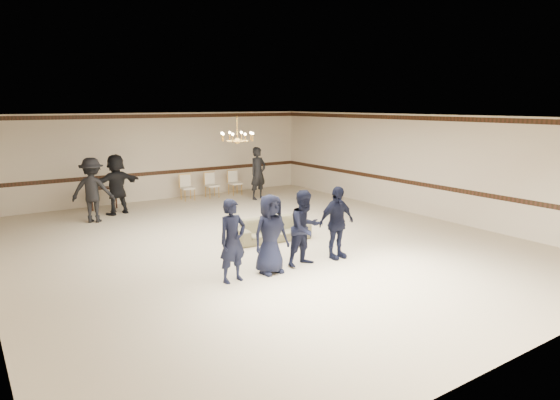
{
  "coord_description": "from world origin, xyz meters",
  "views": [
    {
      "loc": [
        -6.28,
        -10.34,
        3.51
      ],
      "look_at": [
        0.36,
        -0.5,
        1.16
      ],
      "focal_mm": 31.11,
      "sensor_mm": 36.0,
      "label": 1
    }
  ],
  "objects": [
    {
      "name": "banquet_chair_left",
      "position": [
        0.76,
        6.23,
        0.47
      ],
      "size": [
        0.49,
        0.49,
        0.94
      ],
      "primitive_type": null,
      "rotation": [
        0.0,
        0.0,
        -0.08
      ],
      "color": "#F0E5CA",
      "rests_on": "floor"
    },
    {
      "name": "boy_b",
      "position": [
        -0.97,
        -2.12,
        0.84
      ],
      "size": [
        0.84,
        0.56,
        1.69
      ],
      "primitive_type": "imported",
      "rotation": [
        0.0,
        0.0,
        0.03
      ],
      "color": "black",
      "rests_on": "floor"
    },
    {
      "name": "banquet_chair_right",
      "position": [
        2.76,
        6.23,
        0.47
      ],
      "size": [
        0.46,
        0.46,
        0.94
      ],
      "primitive_type": null,
      "rotation": [
        0.0,
        0.0,
        0.0
      ],
      "color": "#F0E5CA",
      "rests_on": "floor"
    },
    {
      "name": "boy_d",
      "position": [
        0.83,
        -2.12,
        0.84
      ],
      "size": [
        1.0,
        0.43,
        1.69
      ],
      "primitive_type": "imported",
      "rotation": [
        0.0,
        0.0,
        0.02
      ],
      "color": "black",
      "rests_on": "floor"
    },
    {
      "name": "adult_right",
      "position": [
        3.05,
        4.96,
        0.98
      ],
      "size": [
        0.79,
        0.6,
        1.95
      ],
      "primitive_type": "imported",
      "rotation": [
        0.0,
        0.0,
        0.21
      ],
      "color": "black",
      "rests_on": "floor"
    },
    {
      "name": "room",
      "position": [
        0.0,
        0.0,
        1.6
      ],
      "size": [
        12.01,
        14.01,
        3.21
      ],
      "color": "#BFB493",
      "rests_on": "ground"
    },
    {
      "name": "crown_molding",
      "position": [
        0.0,
        6.99,
        3.08
      ],
      "size": [
        12.0,
        0.02,
        0.14
      ],
      "primitive_type": "cube",
      "color": "#34190F",
      "rests_on": "wall_back"
    },
    {
      "name": "banquet_chair_mid",
      "position": [
        1.76,
        6.23,
        0.47
      ],
      "size": [
        0.46,
        0.46,
        0.94
      ],
      "primitive_type": null,
      "rotation": [
        0.0,
        0.0,
        0.01
      ],
      "color": "#F0E5CA",
      "rests_on": "floor"
    },
    {
      "name": "boy_c",
      "position": [
        -0.07,
        -2.12,
        0.84
      ],
      "size": [
        0.88,
        0.72,
        1.69
      ],
      "primitive_type": "imported",
      "rotation": [
        0.0,
        0.0,
        0.11
      ],
      "color": "black",
      "rests_on": "floor"
    },
    {
      "name": "settee",
      "position": [
        0.42,
        -0.03,
        0.29
      ],
      "size": [
        2.05,
        0.98,
        0.58
      ],
      "primitive_type": "imported",
      "rotation": [
        0.0,
        0.0,
        -0.11
      ],
      "color": "#666544",
      "rests_on": "floor"
    },
    {
      "name": "adult_mid",
      "position": [
        -2.05,
        5.36,
        0.98
      ],
      "size": [
        1.9,
        1.01,
        1.95
      ],
      "primitive_type": "imported",
      "rotation": [
        0.0,
        0.0,
        3.4
      ],
      "color": "black",
      "rests_on": "floor"
    },
    {
      "name": "chandelier",
      "position": [
        0.0,
        1.0,
        2.88
      ],
      "size": [
        0.94,
        0.94,
        0.89
      ],
      "primitive_type": null,
      "color": "gold",
      "rests_on": "ceiling"
    },
    {
      "name": "adult_left",
      "position": [
        -2.95,
        4.66,
        0.98
      ],
      "size": [
        1.46,
        1.26,
        1.95
      ],
      "primitive_type": "imported",
      "rotation": [
        0.0,
        0.0,
        2.62
      ],
      "color": "black",
      "rests_on": "floor"
    },
    {
      "name": "console_table",
      "position": [
        -2.24,
        6.43,
        0.37
      ],
      "size": [
        0.92,
        0.46,
        0.75
      ],
      "primitive_type": "cube",
      "rotation": [
        0.0,
        0.0,
        -0.1
      ],
      "color": "#321A10",
      "rests_on": "floor"
    },
    {
      "name": "boy_a",
      "position": [
        -1.87,
        -2.12,
        0.84
      ],
      "size": [
        0.66,
        0.48,
        1.69
      ],
      "primitive_type": "imported",
      "rotation": [
        0.0,
        0.0,
        0.13
      ],
      "color": "black",
      "rests_on": "floor"
    },
    {
      "name": "chair_rail",
      "position": [
        0.0,
        6.99,
        1.0
      ],
      "size": [
        12.0,
        0.02,
        0.14
      ],
      "primitive_type": "cube",
      "color": "#34190F",
      "rests_on": "wall_back"
    }
  ]
}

